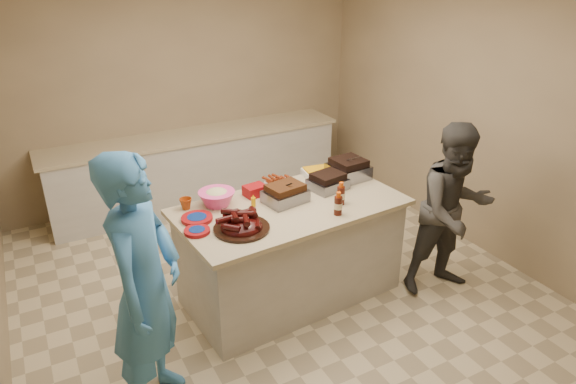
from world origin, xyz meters
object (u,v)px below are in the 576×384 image
rib_platter (242,229)px  bbq_bottle_a (338,214)px  mustard_bottle (254,206)px  roasting_pan (348,178)px  coleslaw_bowl (217,205)px  island (291,293)px  plastic_cup (186,209)px  bbq_bottle_b (340,204)px  guest_gray (442,285)px

rib_platter → bbq_bottle_a: bearing=-9.8°
mustard_bottle → roasting_pan: bearing=6.9°
coleslaw_bowl → mustard_bottle: bearing=-33.4°
roasting_pan → bbq_bottle_a: bbq_bottle_a is taller
island → plastic_cup: 1.27m
rib_platter → coleslaw_bowl: size_ratio=1.41×
island → mustard_bottle: size_ratio=18.00×
bbq_bottle_b → island: bearing=153.9°
island → roasting_pan: bearing=14.0°
roasting_pan → plastic_cup: roasting_pan is taller
coleslaw_bowl → guest_gray: coleslaw_bowl is taller
rib_platter → bbq_bottle_a: size_ratio=2.21×
plastic_cup → roasting_pan: bearing=-3.5°
island → bbq_bottle_b: bbq_bottle_b is taller
coleslaw_bowl → mustard_bottle: 0.31m
bbq_bottle_b → roasting_pan: bearing=49.3°
guest_gray → island: bearing=165.5°
mustard_bottle → guest_gray: bearing=-23.3°
bbq_bottle_b → mustard_bottle: 0.74m
coleslaw_bowl → plastic_cup: (-0.26, 0.05, 0.00)m
roasting_pan → bbq_bottle_a: 0.77m
bbq_bottle_b → plastic_cup: (-1.19, 0.53, 0.00)m
bbq_bottle_b → mustard_bottle: size_ratio=1.87×
mustard_bottle → guest_gray: size_ratio=0.07×
rib_platter → bbq_bottle_b: (0.92, 0.01, 0.00)m
coleslaw_bowl → island: bearing=-28.3°
roasting_pan → coleslaw_bowl: coleslaw_bowl is taller
mustard_bottle → plastic_cup: size_ratio=1.03×
bbq_bottle_b → plastic_cup: 1.30m
island → bbq_bottle_b: 1.01m
rib_platter → roasting_pan: bearing=19.1°
roasting_pan → coleslaw_bowl: (-1.31, 0.04, 0.00)m
bbq_bottle_b → plastic_cup: bearing=155.8°
bbq_bottle_b → mustard_bottle: (-0.67, 0.31, 0.00)m
roasting_pan → mustard_bottle: roasting_pan is taller
mustard_bottle → bbq_bottle_a: bearing=-40.2°
roasting_pan → bbq_bottle_b: bearing=-135.4°
island → mustard_bottle: (-0.29, 0.12, 0.92)m
island → mustard_bottle: 0.97m
island → roasting_pan: roasting_pan is taller
rib_platter → coleslaw_bowl: 0.49m
bbq_bottle_a → roasting_pan: bearing=49.4°
coleslaw_bowl → bbq_bottle_b: (0.93, -0.48, 0.00)m
coleslaw_bowl → bbq_bottle_a: (0.81, -0.63, 0.00)m
bbq_bottle_a → guest_gray: size_ratio=0.12×
island → bbq_bottle_a: bbq_bottle_a is taller
mustard_bottle → plastic_cup: (-0.52, 0.22, 0.00)m
plastic_cup → rib_platter: bearing=-64.1°
plastic_cup → guest_gray: bearing=-23.3°
coleslaw_bowl → bbq_bottle_a: 1.02m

